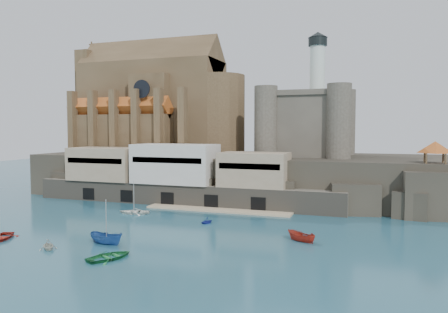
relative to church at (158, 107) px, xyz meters
name	(u,v)px	position (x,y,z in m)	size (l,w,h in m)	color
ground	(168,229)	(24.13, -41.85, -22.13)	(300.00, 300.00, 0.00)	navy
promontory	(240,175)	(23.94, -2.48, -17.20)	(100.00, 36.00, 10.00)	black
quay	(174,176)	(13.94, -18.78, -16.06)	(70.00, 12.00, 13.05)	#686153
church	(158,107)	(0.00, 0.00, 0.00)	(47.00, 25.93, 30.51)	#4C3923
castle_keep	(307,121)	(40.21, -0.78, -3.81)	(21.20, 21.20, 29.30)	#494439
rock_outcrop	(434,195)	(66.13, -16.01, -18.11)	(14.50, 10.50, 8.70)	black
pavilion	(435,149)	(66.13, -15.85, -9.40)	(6.40, 6.40, 5.40)	#4C3923
boat_0	(0,239)	(3.69, -56.08, -22.13)	(4.29, 1.24, 6.00)	maroon
boat_1	(48,249)	(14.19, -57.89, -22.13)	(2.78, 1.70, 3.22)	beige
boat_2	(107,244)	(20.10, -52.96, -22.13)	(2.06, 2.12, 5.49)	#234C8C
boat_3	(110,259)	(24.63, -58.80, -22.13)	(4.27, 1.24, 5.98)	#21773D
boat_5	(301,241)	(45.93, -42.16, -22.13)	(1.75, 1.79, 4.64)	#A0291A
boat_6	(134,213)	(11.81, -31.93, -22.13)	(4.25, 1.23, 5.95)	white
boat_7	(207,223)	(28.42, -35.43, -22.13)	(2.25, 1.38, 2.61)	navy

